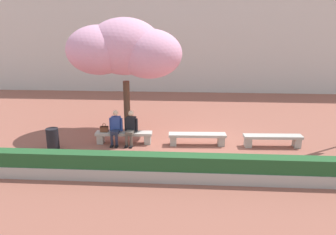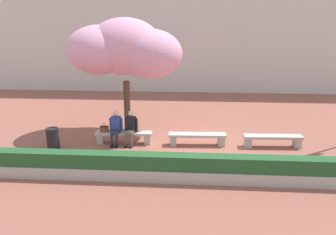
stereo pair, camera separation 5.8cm
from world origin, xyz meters
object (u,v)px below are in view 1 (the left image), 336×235
Objects in this scene: stone_bench_center at (273,139)px; trash_bin at (53,139)px; person_seated_left at (116,126)px; stone_bench_west_end at (124,136)px; cherry_tree_main at (124,50)px; stone_bench_near_west at (197,137)px; handbag at (104,129)px; person_seated_right at (131,126)px.

stone_bench_center is 2.76× the size of trash_bin.
stone_bench_center is 8.05m from trash_bin.
stone_bench_west_end is at bearing 10.42° from person_seated_left.
cherry_tree_main is at bearing 164.51° from stone_bench_center.
stone_bench_near_west is 3.09m from person_seated_left.
stone_bench_west_end is 2.57m from trash_bin.
stone_bench_near_west is 1.00× the size of stone_bench_center.
trash_bin is at bearing -157.15° from handbag.
handbag is at bearing -179.60° from stone_bench_near_west.
handbag is at bearing 22.85° from trash_bin.
trash_bin is (-2.17, -0.70, -0.31)m from person_seated_left.
person_seated_left is at bearing -169.58° from stone_bench_west_end.
stone_bench_center is at bearing 0.52° from person_seated_left.
stone_bench_west_end is at bearing 1.90° from handbag.
stone_bench_center is 5.86m from person_seated_left.
stone_bench_near_west is 2.76× the size of trash_bin.
handbag reaches higher than stone_bench_west_end.
handbag is 0.07× the size of cherry_tree_main.
person_seated_left and person_seated_right have the same top height.
cherry_tree_main reaches higher than stone_bench_center.
cherry_tree_main is (-0.49, 1.65, 2.69)m from person_seated_right.
person_seated_left reaches higher than handbag.
stone_bench_near_west is 2.78m from stone_bench_center.
cherry_tree_main is (-0.21, 1.60, 3.08)m from stone_bench_west_end.
trash_bin is at bearing -171.86° from stone_bench_near_west.
person_seated_left is (-3.07, -0.05, 0.39)m from stone_bench_near_west.
stone_bench_near_west is at bearing 180.00° from stone_bench_center.
stone_bench_near_west is 0.46× the size of cherry_tree_main.
stone_bench_near_west is at bearing -28.16° from cherry_tree_main.
cherry_tree_main reaches higher than trash_bin.
person_seated_left is (-5.85, -0.05, 0.39)m from stone_bench_center.
trash_bin is at bearing -133.85° from cherry_tree_main.
cherry_tree_main is (0.09, 1.65, 2.69)m from person_seated_left.
trash_bin is at bearing -174.66° from stone_bench_center.
person_seated_right is at bearing -73.50° from cherry_tree_main.
cherry_tree_main is at bearing 151.84° from stone_bench_near_west.
handbag is (-6.29, -0.02, 0.27)m from stone_bench_center.
person_seated_right is at bearing -178.78° from stone_bench_near_west.
person_seated_left reaches higher than stone_bench_west_end.
person_seated_right is (0.28, -0.05, 0.39)m from stone_bench_west_end.
person_seated_left is 0.47m from handbag.
person_seated_right reaches higher than trash_bin.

